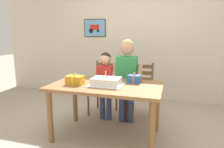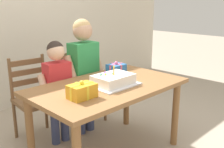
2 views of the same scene
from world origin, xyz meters
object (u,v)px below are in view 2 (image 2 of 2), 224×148
(gift_box_red_large, at_px, (116,69))
(dining_table, at_px, (108,95))
(child_older, at_px, (84,66))
(chair_right, at_px, (81,86))
(birthday_cake, at_px, (113,80))
(child_younger, at_px, (58,83))
(chair_left, at_px, (35,99))
(gift_box_beside_cake, at_px, (82,91))

(gift_box_red_large, bearing_deg, dining_table, -146.51)
(child_older, bearing_deg, chair_right, 58.01)
(dining_table, relative_size, child_older, 1.10)
(birthday_cake, height_order, child_younger, child_younger)
(gift_box_red_large, height_order, chair_left, chair_left)
(birthday_cake, height_order, chair_right, birthday_cake)
(gift_box_red_large, xyz_separation_m, chair_left, (-0.66, 0.61, -0.33))
(dining_table, bearing_deg, child_older, 74.40)
(gift_box_beside_cake, xyz_separation_m, child_younger, (0.20, 0.67, -0.12))
(dining_table, relative_size, gift_box_red_large, 7.85)
(birthday_cake, xyz_separation_m, gift_box_beside_cake, (-0.42, -0.06, 0.01))
(gift_box_beside_cake, height_order, child_younger, child_younger)
(chair_right, relative_size, child_younger, 0.82)
(dining_table, height_order, birthday_cake, birthday_cake)
(dining_table, distance_m, child_younger, 0.59)
(dining_table, xyz_separation_m, chair_right, (0.33, 0.83, -0.18))
(child_older, bearing_deg, gift_box_red_large, -62.19)
(birthday_cake, distance_m, gift_box_beside_cake, 0.42)
(gift_box_beside_cake, height_order, chair_right, chair_right)
(birthday_cake, bearing_deg, child_younger, 109.59)
(child_older, bearing_deg, gift_box_beside_cake, -129.77)
(birthday_cake, xyz_separation_m, gift_box_red_large, (0.31, 0.27, 0.00))
(dining_table, relative_size, chair_right, 1.58)
(dining_table, bearing_deg, child_younger, 109.51)
(dining_table, bearing_deg, gift_box_beside_cake, -164.53)
(gift_box_beside_cake, xyz_separation_m, child_older, (0.55, 0.67, 0.00))
(gift_box_red_large, xyz_separation_m, chair_right, (-0.01, 0.61, -0.33))
(gift_box_red_large, bearing_deg, birthday_cake, -139.43)
(birthday_cake, xyz_separation_m, child_older, (0.14, 0.60, 0.01))
(chair_right, xyz_separation_m, child_older, (-0.17, -0.27, 0.34))
(chair_right, distance_m, child_older, 0.47)
(dining_table, xyz_separation_m, gift_box_beside_cake, (-0.40, -0.11, 0.16))
(child_older, xyz_separation_m, child_younger, (-0.35, 0.00, -0.12))
(chair_left, xyz_separation_m, chair_right, (0.65, 0.00, 0.00))
(gift_box_beside_cake, relative_size, chair_left, 0.25)
(child_younger, bearing_deg, gift_box_beside_cake, -106.87)
(child_older, distance_m, child_younger, 0.37)
(gift_box_beside_cake, relative_size, child_older, 0.17)
(gift_box_beside_cake, bearing_deg, chair_left, 85.52)
(birthday_cake, relative_size, gift_box_beside_cake, 1.95)
(gift_box_beside_cake, bearing_deg, child_younger, 73.13)
(dining_table, height_order, gift_box_beside_cake, gift_box_beside_cake)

